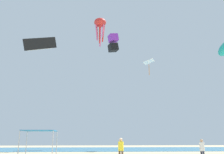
# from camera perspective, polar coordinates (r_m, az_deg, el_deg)

# --- Properties ---
(ocean_strip) EXTENTS (110.00, 20.56, 0.03)m
(ocean_strip) POSITION_cam_1_polar(r_m,az_deg,el_deg) (46.71, -1.76, -15.78)
(ocean_strip) COLOR teal
(ocean_strip) RESTS_ON ground
(canopy_tent) EXTENTS (3.04, 2.87, 2.50)m
(canopy_tent) POSITION_cam_1_polar(r_m,az_deg,el_deg) (25.88, -15.86, -11.69)
(canopy_tent) COLOR #B2B2B7
(canopy_tent) RESTS_ON ground
(person_near_tent) EXTENTS (0.42, 0.42, 1.77)m
(person_near_tent) POSITION_cam_1_polar(r_m,az_deg,el_deg) (20.28, 2.00, -15.50)
(person_near_tent) COLOR brown
(person_near_tent) RESTS_ON ground
(person_leftmost) EXTENTS (0.40, 0.45, 1.69)m
(person_leftmost) POSITION_cam_1_polar(r_m,az_deg,el_deg) (22.10, 19.47, -14.74)
(person_leftmost) COLOR #33384C
(person_leftmost) RESTS_ON ground
(kite_diamond_white) EXTENTS (2.34, 2.37, 2.68)m
(kite_diamond_white) POSITION_cam_1_polar(r_m,az_deg,el_deg) (44.90, 8.22, 3.24)
(kite_diamond_white) COLOR white
(kite_parafoil_black) EXTENTS (4.38, 4.42, 3.57)m
(kite_parafoil_black) POSITION_cam_1_polar(r_m,az_deg,el_deg) (40.76, -15.68, 7.15)
(kite_parafoil_black) COLOR black
(kite_box_purple) EXTENTS (2.19, 2.03, 3.66)m
(kite_box_purple) POSITION_cam_1_polar(r_m,az_deg,el_deg) (50.68, 0.27, 7.63)
(kite_box_purple) COLOR purple
(kite_octopus_red) EXTENTS (2.96, 2.96, 4.99)m
(kite_octopus_red) POSITION_cam_1_polar(r_m,az_deg,el_deg) (46.21, -2.68, 11.77)
(kite_octopus_red) COLOR red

